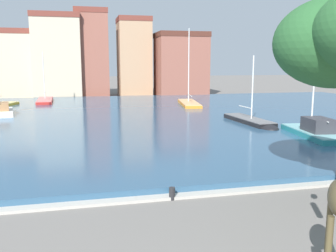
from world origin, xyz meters
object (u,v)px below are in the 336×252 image
sailboat_orange (188,104)px  mooring_bollard (172,194)px  sailboat_red (45,101)px  sailboat_white (0,112)px  sailboat_teal (311,132)px  sailboat_black (252,123)px

sailboat_orange → mooring_bollard: bearing=-107.4°
sailboat_red → mooring_bollard: (8.08, -37.41, -0.14)m
sailboat_red → sailboat_white: bearing=-105.0°
sailboat_red → sailboat_teal: bearing=-54.5°
sailboat_orange → mooring_bollard: size_ratio=18.87×
sailboat_orange → sailboat_red: 18.98m
sailboat_black → mooring_bollard: 17.85m
sailboat_orange → mooring_bollard: 31.34m
sailboat_red → sailboat_orange: bearing=-23.3°
sailboat_orange → sailboat_black: 15.47m
sailboat_teal → sailboat_black: bearing=108.0°
sailboat_white → mooring_bollard: 27.89m
sailboat_white → sailboat_teal: sailboat_white is taller
sailboat_orange → sailboat_black: bearing=-86.0°
sailboat_white → sailboat_teal: size_ratio=1.02×
sailboat_red → sailboat_white: sailboat_white is taller
sailboat_orange → sailboat_teal: bearing=-82.2°
sailboat_orange → sailboat_teal: size_ratio=1.29×
sailboat_black → sailboat_orange: bearing=94.0°
sailboat_black → mooring_bollard: sailboat_black is taller
sailboat_teal → mooring_bollard: sailboat_teal is taller
sailboat_red → sailboat_teal: 34.96m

